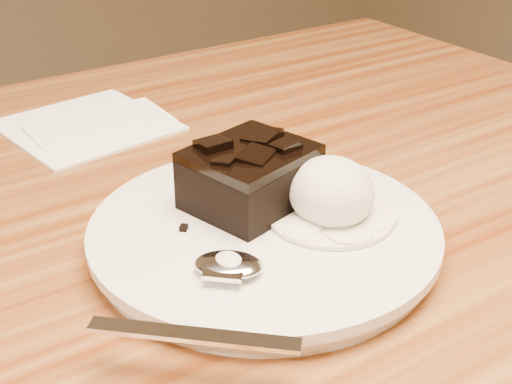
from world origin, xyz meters
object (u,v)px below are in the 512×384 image
ice_cream_scoop (331,192)px  spoon (229,267)px  brownie (250,181)px  plate (264,236)px  napkin (87,124)px

ice_cream_scoop → spoon: bearing=-168.6°
brownie → spoon: brownie is taller
brownie → plate: bearing=-104.4°
plate → ice_cream_scoop: bearing=-23.4°
plate → napkin: (-0.02, 0.27, -0.01)m
plate → brownie: (0.01, 0.03, 0.03)m
plate → brownie: brownie is taller
brownie → napkin: brownie is taller
ice_cream_scoop → napkin: 0.30m
ice_cream_scoop → napkin: size_ratio=0.43×
plate → ice_cream_scoop: 0.06m
spoon → napkin: 0.31m
ice_cream_scoop → napkin: ice_cream_scoop is taller
brownie → ice_cream_scoop: 0.06m
plate → spoon: size_ratio=1.42×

